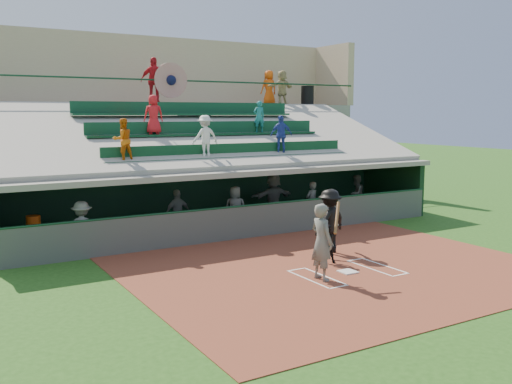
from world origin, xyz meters
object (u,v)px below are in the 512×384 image
catcher (326,244)px  trash_bin (307,95)px  white_table (35,241)px  batter_at_plate (322,241)px  water_cooler (33,223)px  home_plate (348,272)px

catcher → trash_bin: 14.20m
catcher → white_table: 8.68m
batter_at_plate → white_table: size_ratio=2.45×
water_cooler → catcher: bearing=-37.9°
batter_at_plate → white_table: batter_at_plate is taller
home_plate → water_cooler: bearing=136.3°
white_table → home_plate: bearing=-35.0°
water_cooler → batter_at_plate: bearing=-49.1°
white_table → trash_bin: size_ratio=0.84×
white_table → water_cooler: 0.56m
batter_at_plate → water_cooler: (-5.75, 6.63, -0.05)m
batter_at_plate → water_cooler: 8.77m
home_plate → white_table: size_ratio=0.54×
white_table → batter_at_plate: bearing=-40.3°
home_plate → trash_bin: (7.50, 12.36, 5.04)m
home_plate → white_table: 9.30m
catcher → trash_bin: size_ratio=1.13×
home_plate → batter_at_plate: 1.40m
catcher → batter_at_plate: bearing=72.1°
home_plate → batter_at_plate: (-1.00, -0.17, 0.97)m
home_plate → water_cooler: water_cooler is taller
batter_at_plate → catcher: (1.13, 1.27, -0.44)m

